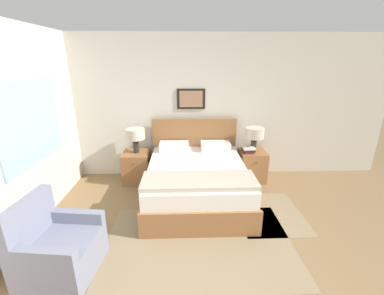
{
  "coord_description": "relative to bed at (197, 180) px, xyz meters",
  "views": [
    {
      "loc": [
        -0.32,
        -1.69,
        2.16
      ],
      "look_at": [
        -0.21,
        1.66,
        1.0
      ],
      "focal_mm": 24.0,
      "sensor_mm": 36.0,
      "label": 1
    }
  ],
  "objects": [
    {
      "name": "book_novel_upper",
      "position": [
        0.97,
        0.65,
        0.32
      ],
      "size": [
        0.22,
        0.27,
        0.03
      ],
      "rotation": [
        0.0,
        0.0,
        0.04
      ],
      "color": "silver",
      "rests_on": "book_hardcover_middle"
    },
    {
      "name": "table_lamp_near_window",
      "position": [
        -1.06,
        0.71,
        0.56
      ],
      "size": [
        0.34,
        0.34,
        0.44
      ],
      "color": "#2D2823",
      "rests_on": "nightstand_near_window"
    },
    {
      "name": "wall_left",
      "position": [
        -2.22,
        -0.5,
        0.98
      ],
      "size": [
        0.08,
        5.41,
        2.6
      ],
      "color": "beige",
      "rests_on": "ground_plane"
    },
    {
      "name": "nightstand_by_door",
      "position": [
        1.07,
        0.7,
        -0.05
      ],
      "size": [
        0.46,
        0.54,
        0.56
      ],
      "color": "#936038",
      "rests_on": "ground_plane"
    },
    {
      "name": "book_hardcover_middle",
      "position": [
        0.97,
        0.65,
        0.29
      ],
      "size": [
        0.21,
        0.27,
        0.04
      ],
      "rotation": [
        0.0,
        0.0,
        0.02
      ],
      "color": "#232328",
      "rests_on": "book_thick_bottom"
    },
    {
      "name": "area_rug_bedside",
      "position": [
        1.06,
        -0.46,
        -0.32
      ],
      "size": [
        0.92,
        1.15,
        0.01
      ],
      "color": "#897556",
      "rests_on": "ground_plane"
    },
    {
      "name": "table_lamp_by_door",
      "position": [
        1.08,
        0.71,
        0.56
      ],
      "size": [
        0.34,
        0.34,
        0.44
      ],
      "color": "#2D2823",
      "rests_on": "nightstand_by_door"
    },
    {
      "name": "area_rug_main",
      "position": [
        -0.02,
        -1.09,
        -0.32
      ],
      "size": [
        2.29,
        1.53,
        0.01
      ],
      "color": "#897556",
      "rests_on": "ground_plane"
    },
    {
      "name": "wall_back",
      "position": [
        0.12,
        1.03,
        0.98
      ],
      "size": [
        7.02,
        0.09,
        2.6
      ],
      "color": "beige",
      "rests_on": "ground_plane"
    },
    {
      "name": "book_thick_bottom",
      "position": [
        0.97,
        0.65,
        0.25
      ],
      "size": [
        0.19,
        0.26,
        0.04
      ],
      "rotation": [
        0.0,
        0.0,
        0.11
      ],
      "color": "#B7332D",
      "rests_on": "nightstand_by_door"
    },
    {
      "name": "armchair",
      "position": [
        -1.54,
        -1.46,
        -0.04
      ],
      "size": [
        0.78,
        0.8,
        0.84
      ],
      "rotation": [
        0.0,
        0.0,
        -1.68
      ],
      "color": "gray",
      "rests_on": "ground_plane"
    },
    {
      "name": "nightstand_near_window",
      "position": [
        -1.07,
        0.7,
        -0.05
      ],
      "size": [
        0.46,
        0.54,
        0.56
      ],
      "color": "#936038",
      "rests_on": "ground_plane"
    },
    {
      "name": "bed",
      "position": [
        0.0,
        0.0,
        0.0
      ],
      "size": [
        1.56,
        1.93,
        1.12
      ],
      "color": "#936038",
      "rests_on": "ground_plane"
    }
  ]
}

